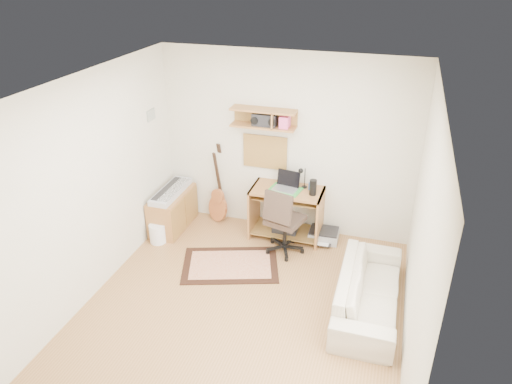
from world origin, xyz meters
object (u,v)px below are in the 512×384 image
(printer, at_px, (324,235))
(sofa, at_px, (369,285))
(task_chair, at_px, (285,220))
(cabinet, at_px, (173,210))
(desk, at_px, (286,213))

(printer, xyz_separation_m, sofa, (0.74, -1.32, 0.25))
(task_chair, xyz_separation_m, cabinet, (-1.75, 0.15, -0.22))
(desk, height_order, printer, desk)
(desk, relative_size, cabinet, 1.11)
(cabinet, xyz_separation_m, sofa, (2.96, -1.03, 0.06))
(desk, height_order, task_chair, task_chair)
(sofa, bearing_deg, cabinet, 70.79)
(printer, relative_size, sofa, 0.24)
(desk, bearing_deg, printer, 5.06)
(task_chair, relative_size, cabinet, 1.09)
(desk, relative_size, printer, 2.41)
(cabinet, xyz_separation_m, printer, (2.22, 0.29, -0.19))
(cabinet, height_order, printer, cabinet)
(desk, height_order, sofa, desk)
(cabinet, bearing_deg, task_chair, -4.93)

